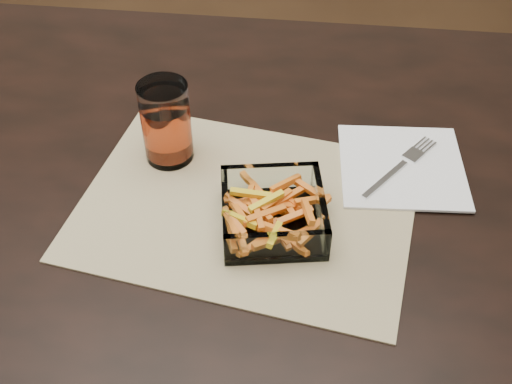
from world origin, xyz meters
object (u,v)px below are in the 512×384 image
dining_table (187,214)px  tumbler (166,125)px  glass_bowl (273,214)px  fork (401,165)px

dining_table → tumbler: size_ratio=12.81×
glass_bowl → fork: glass_bowl is taller
dining_table → glass_bowl: glass_bowl is taller
tumbler → dining_table: bearing=-53.4°
tumbler → fork: size_ratio=0.86×
glass_bowl → fork: bearing=37.4°
glass_bowl → tumbler: (-0.17, 0.12, 0.04)m
fork → glass_bowl: bearing=-105.7°
dining_table → tumbler: tumbler is taller
fork → tumbler: bearing=-141.2°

